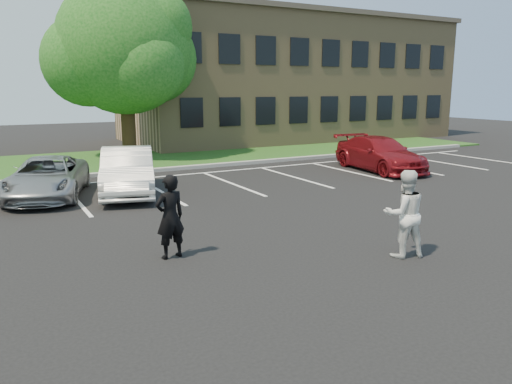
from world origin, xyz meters
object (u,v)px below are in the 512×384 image
tree (126,50)px  car_white_sedan (128,171)px  man_black_suit (170,217)px  car_silver_minivan (47,178)px  office_building (287,78)px  man_white_shirt (404,214)px  car_red_compact (380,154)px

tree → car_white_sedan: 10.28m
man_black_suit → car_silver_minivan: bearing=-88.1°
car_silver_minivan → car_white_sedan: 2.56m
office_building → car_white_sedan: bearing=-137.2°
tree → man_black_suit: size_ratio=4.92×
man_black_suit → car_white_sedan: size_ratio=0.38×
man_white_shirt → car_white_sedan: size_ratio=0.40×
office_building → car_silver_minivan: (-17.53, -13.27, -3.50)m
office_building → car_white_sedan: size_ratio=4.74×
tree → man_white_shirt: bearing=-86.8°
man_white_shirt → man_black_suit: bearing=-9.5°
man_white_shirt → car_white_sedan: man_white_shirt is taller
man_black_suit → man_white_shirt: bearing=142.6°
tree → car_white_sedan: bearing=-105.5°
man_black_suit → man_white_shirt: 4.92m
tree → car_red_compact: 13.31m
office_building → car_silver_minivan: 22.26m
man_black_suit → car_white_sedan: 6.94m
man_black_suit → car_silver_minivan: man_black_suit is taller
car_red_compact → man_black_suit: bearing=-144.5°
office_building → man_black_suit: bearing=-127.5°
office_building → car_red_compact: office_building is taller
tree → car_silver_minivan: tree is taller
man_black_suit → car_white_sedan: man_black_suit is taller
car_silver_minivan → car_red_compact: size_ratio=0.96×
man_white_shirt → tree: bearing=-68.7°
car_silver_minivan → car_white_sedan: car_white_sedan is taller
office_building → car_red_compact: size_ratio=4.51×
tree → man_black_suit: (-3.35, -15.75, -4.45)m
man_black_suit → man_white_shirt: man_white_shirt is taller
car_white_sedan → man_black_suit: bearing=-82.3°
car_white_sedan → office_building: bearing=57.9°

